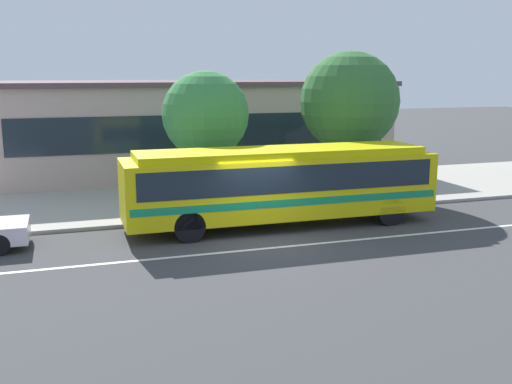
{
  "coord_description": "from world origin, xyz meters",
  "views": [
    {
      "loc": [
        -5.77,
        -17.18,
        5.22
      ],
      "look_at": [
        0.26,
        1.39,
        1.3
      ],
      "focal_mm": 41.85,
      "sensor_mm": 36.0,
      "label": 1
    }
  ],
  "objects_px": {
    "transit_bus": "(281,181)",
    "street_tree_near_stop": "(205,115)",
    "street_tree_mid_block": "(349,102)",
    "pedestrian_waiting_near_sign": "(347,173)",
    "pedestrian_walking_along_curb": "(153,189)"
  },
  "relations": [
    {
      "from": "pedestrian_waiting_near_sign",
      "to": "street_tree_near_stop",
      "type": "bearing_deg",
      "value": 173.97
    },
    {
      "from": "pedestrian_waiting_near_sign",
      "to": "transit_bus",
      "type": "bearing_deg",
      "value": -140.63
    },
    {
      "from": "transit_bus",
      "to": "pedestrian_walking_along_curb",
      "type": "xyz_separation_m",
      "value": [
        -4.05,
        2.37,
        -0.47
      ]
    },
    {
      "from": "transit_bus",
      "to": "street_tree_near_stop",
      "type": "bearing_deg",
      "value": 112.35
    },
    {
      "from": "street_tree_near_stop",
      "to": "street_tree_mid_block",
      "type": "distance_m",
      "value": 6.26
    },
    {
      "from": "pedestrian_waiting_near_sign",
      "to": "street_tree_mid_block",
      "type": "distance_m",
      "value": 3.02
    },
    {
      "from": "street_tree_near_stop",
      "to": "street_tree_mid_block",
      "type": "relative_size",
      "value": 0.86
    },
    {
      "from": "transit_bus",
      "to": "street_tree_near_stop",
      "type": "relative_size",
      "value": 2.07
    },
    {
      "from": "transit_bus",
      "to": "street_tree_mid_block",
      "type": "xyz_separation_m",
      "value": [
        4.57,
        4.11,
        2.45
      ]
    },
    {
      "from": "pedestrian_waiting_near_sign",
      "to": "street_tree_near_stop",
      "type": "xyz_separation_m",
      "value": [
        -5.89,
        0.62,
        2.5
      ]
    },
    {
      "from": "pedestrian_walking_along_curb",
      "to": "transit_bus",
      "type": "bearing_deg",
      "value": -30.38
    },
    {
      "from": "transit_bus",
      "to": "pedestrian_waiting_near_sign",
      "type": "height_order",
      "value": "transit_bus"
    },
    {
      "from": "transit_bus",
      "to": "pedestrian_waiting_near_sign",
      "type": "bearing_deg",
      "value": 39.37
    },
    {
      "from": "pedestrian_walking_along_curb",
      "to": "street_tree_near_stop",
      "type": "distance_m",
      "value": 3.84
    },
    {
      "from": "transit_bus",
      "to": "street_tree_near_stop",
      "type": "distance_m",
      "value": 4.85
    }
  ]
}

